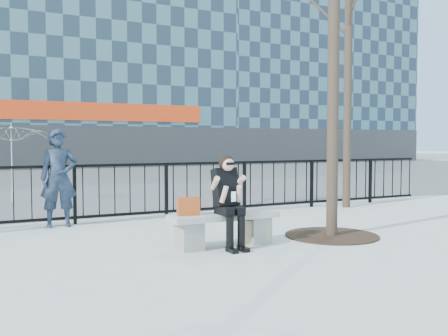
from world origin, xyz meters
name	(u,v)px	position (x,y,z in m)	size (l,w,h in m)	color
ground	(224,246)	(0.00, 0.00, 0.00)	(120.00, 120.00, 0.00)	#A7A7A1
street_surface	(62,178)	(0.00, 15.00, 0.00)	(60.00, 23.00, 0.01)	#474747
railing	(157,190)	(0.00, 3.00, 0.55)	(14.00, 0.06, 1.10)	black
building_right	(296,31)	(20.00, 27.00, 10.30)	(16.20, 10.20, 20.60)	#476D73
tree_grate	(332,235)	(1.90, -0.10, 0.01)	(1.50, 1.50, 0.02)	black
bench_main	(224,226)	(0.00, 0.00, 0.30)	(1.65, 0.46, 0.49)	slate
seated_woman	(229,202)	(0.00, -0.16, 0.67)	(0.50, 0.64, 1.34)	black
handbag	(188,206)	(-0.56, 0.02, 0.62)	(0.31, 0.14, 0.25)	#A23D13
shopping_bag	(256,232)	(0.49, -0.09, 0.18)	(0.38, 0.14, 0.36)	#C7BB8D
standing_man	(59,178)	(-1.91, 2.80, 0.88)	(0.64, 0.42, 1.76)	black
vendor_umbrella	(11,163)	(-2.45, 6.69, 1.00)	(2.17, 2.22, 1.99)	yellow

